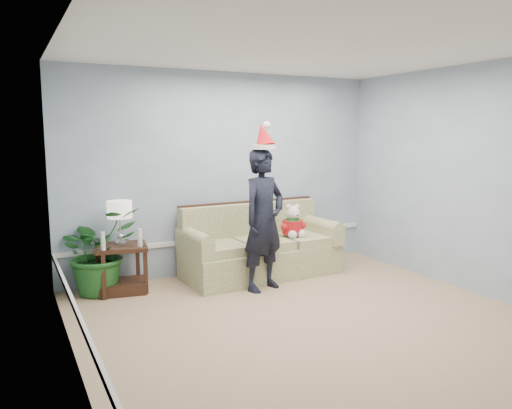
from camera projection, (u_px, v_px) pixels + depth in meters
The scene contains 10 objects.
room_shell at pixel (333, 193), 4.58m from camera, with size 4.54×5.04×2.74m.
wainscot_trim at pixel (173, 272), 5.22m from camera, with size 4.49×4.99×0.06m.
sofa at pixel (259, 250), 6.68m from camera, with size 2.09×0.97×0.96m.
side_table at pixel (122, 274), 5.96m from camera, with size 0.67×0.59×0.58m.
table_lamp at pixel (120, 211), 5.91m from camera, with size 0.29×0.29×0.52m.
candle_pair at pixel (122, 240), 5.73m from camera, with size 0.47×0.05×0.21m.
houseplant at pixel (98, 251), 5.89m from camera, with size 0.92×0.80×1.02m, color #1C561F.
man at pixel (264, 220), 5.99m from camera, with size 0.62×0.41×1.71m, color black.
santa_hat at pixel (263, 137), 5.86m from camera, with size 0.35×0.38×0.33m.
teddy_bear at pixel (293, 225), 6.70m from camera, with size 0.28×0.32×0.45m.
Camera 1 is at (-2.69, -3.73, 1.89)m, focal length 35.00 mm.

